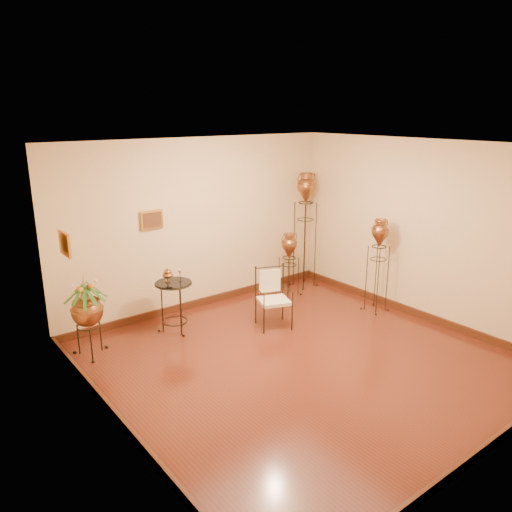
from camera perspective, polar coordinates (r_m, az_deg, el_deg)
ground at (r=6.81m, az=5.13°, el=-11.77°), size 5.00×5.00×0.00m
room_shell at (r=6.19m, az=5.45°, el=2.54°), size 5.02×5.02×2.81m
amphora_tall at (r=9.22m, az=5.63°, el=3.08°), size 0.44×0.44×2.15m
amphora_mid at (r=8.32m, az=13.75°, el=-0.99°), size 0.43×0.43×1.56m
amphora_short at (r=8.86m, az=3.78°, el=-0.92°), size 0.43×0.43×1.15m
planter_urn at (r=7.00m, az=-18.77°, el=-5.63°), size 0.73×0.73×1.23m
armchair at (r=7.58m, az=2.04°, el=-4.88°), size 0.65×0.63×0.91m
side_table at (r=7.54m, az=-9.31°, el=-5.63°), size 0.60×0.60×0.98m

